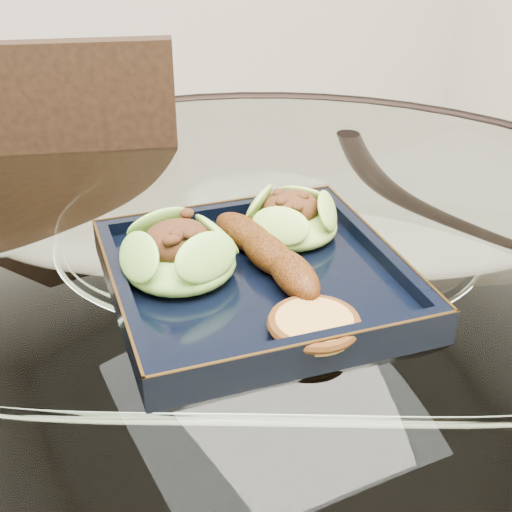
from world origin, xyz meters
name	(u,v)px	position (x,y,z in m)	size (l,w,h in m)	color
dining_table	(267,378)	(0.00, 0.00, 0.60)	(1.13, 1.13, 0.77)	white
dining_chair	(61,339)	(-0.18, 0.31, 0.51)	(0.50, 0.50, 0.91)	#331E11
navy_plate	(256,283)	(-0.04, -0.06, 0.77)	(0.27, 0.27, 0.02)	black
lettuce_wrap_left	(179,257)	(-0.11, -0.02, 0.80)	(0.11, 0.11, 0.04)	#4F8B28
lettuce_wrap_right	(292,221)	(0.03, 0.00, 0.80)	(0.10, 0.10, 0.03)	olive
roasted_plantain	(268,253)	(-0.03, -0.05, 0.80)	(0.17, 0.04, 0.03)	#612C0A
crumb_patty	(314,325)	(-0.04, -0.16, 0.79)	(0.07, 0.07, 0.01)	#B8863D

